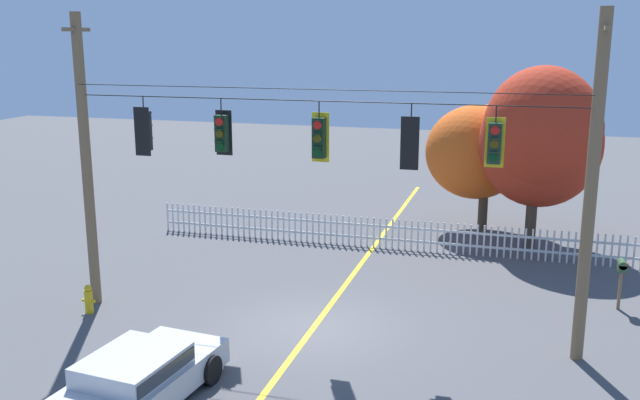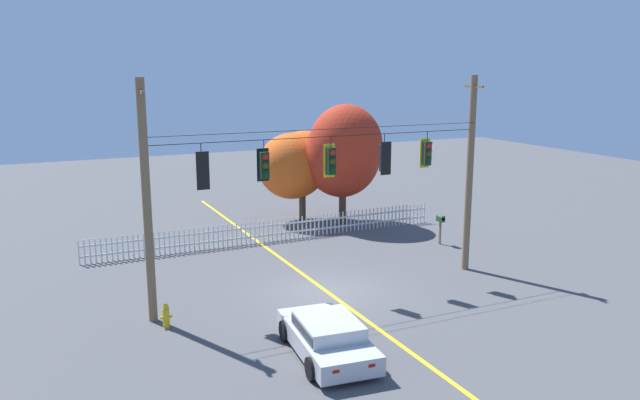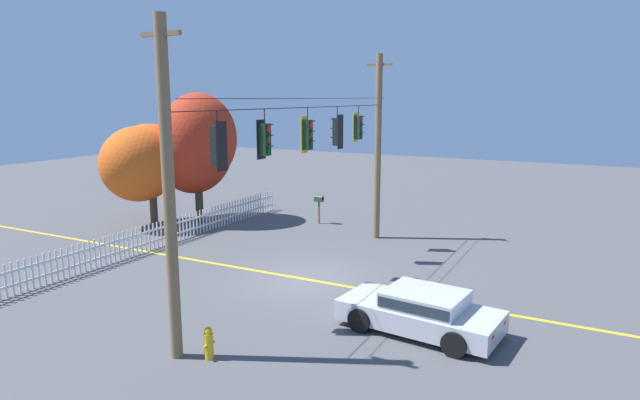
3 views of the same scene
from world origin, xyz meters
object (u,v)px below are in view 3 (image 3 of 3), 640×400
(traffic_signal_eastbound_side, at_px, (218,146))
(traffic_signal_westbound_side, at_px, (337,132))
(traffic_signal_northbound_secondary, at_px, (307,135))
(roadside_mailbox, at_px, (319,201))
(traffic_signal_southbound_primary, at_px, (265,139))
(traffic_signal_northbound_primary, at_px, (358,127))
(autumn_maple_near_fence, at_px, (143,161))
(fire_hydrant, at_px, (209,343))
(autumn_maple_mid, at_px, (196,144))
(parked_car, at_px, (421,310))

(traffic_signal_eastbound_side, bearing_deg, traffic_signal_westbound_side, 0.00)
(traffic_signal_northbound_secondary, bearing_deg, roadside_mailbox, 25.16)
(traffic_signal_southbound_primary, bearing_deg, roadside_mailbox, 19.35)
(traffic_signal_westbound_side, bearing_deg, traffic_signal_northbound_secondary, 179.49)
(traffic_signal_northbound_primary, xyz_separation_m, autumn_maple_near_fence, (-0.77, 10.81, -1.81))
(fire_hydrant, bearing_deg, traffic_signal_eastbound_side, 25.70)
(autumn_maple_mid, bearing_deg, traffic_signal_northbound_primary, -97.34)
(traffic_signal_eastbound_side, bearing_deg, parked_car, -64.38)
(autumn_maple_mid, bearing_deg, traffic_signal_southbound_primary, -130.42)
(traffic_signal_northbound_primary, relative_size, autumn_maple_near_fence, 0.29)
(autumn_maple_mid, bearing_deg, roadside_mailbox, -68.74)
(traffic_signal_northbound_primary, height_order, fire_hydrant, traffic_signal_northbound_primary)
(traffic_signal_northbound_primary, xyz_separation_m, roadside_mailbox, (3.40, 3.53, -3.81))
(traffic_signal_northbound_primary, height_order, roadside_mailbox, traffic_signal_northbound_primary)
(fire_hydrant, bearing_deg, traffic_signal_northbound_secondary, 6.97)
(autumn_maple_mid, xyz_separation_m, parked_car, (-7.75, -13.99, -3.26))
(traffic_signal_southbound_primary, relative_size, parked_car, 0.33)
(traffic_signal_southbound_primary, bearing_deg, autumn_maple_mid, 49.58)
(traffic_signal_westbound_side, bearing_deg, parked_car, -134.48)
(traffic_signal_northbound_primary, height_order, parked_car, traffic_signal_northbound_primary)
(roadside_mailbox, bearing_deg, parked_car, -140.21)
(traffic_signal_eastbound_side, distance_m, traffic_signal_northbound_primary, 8.84)
(traffic_signal_eastbound_side, distance_m, fire_hydrant, 4.84)
(autumn_maple_near_fence, relative_size, autumn_maple_mid, 0.77)
(traffic_signal_northbound_primary, xyz_separation_m, parked_car, (-6.56, -4.76, -4.36))
(parked_car, bearing_deg, traffic_signal_eastbound_side, 115.62)
(traffic_signal_eastbound_side, height_order, traffic_signal_westbound_side, same)
(traffic_signal_eastbound_side, distance_m, autumn_maple_mid, 13.67)
(traffic_signal_westbound_side, bearing_deg, traffic_signal_southbound_primary, 179.77)
(traffic_signal_northbound_secondary, distance_m, parked_car, 6.88)
(autumn_maple_near_fence, relative_size, fire_hydrant, 6.09)
(parked_car, bearing_deg, traffic_signal_southbound_primary, 91.26)
(traffic_signal_westbound_side, xyz_separation_m, fire_hydrant, (-8.48, -0.75, -4.51))
(traffic_signal_eastbound_side, height_order, autumn_maple_near_fence, traffic_signal_eastbound_side)
(roadside_mailbox, bearing_deg, traffic_signal_northbound_primary, -133.90)
(traffic_signal_eastbound_side, xyz_separation_m, autumn_maple_mid, (10.02, 9.24, -1.05))
(traffic_signal_southbound_primary, relative_size, autumn_maple_mid, 0.23)
(autumn_maple_mid, height_order, fire_hydrant, autumn_maple_mid)
(traffic_signal_westbound_side, distance_m, traffic_signal_northbound_primary, 1.90)
(traffic_signal_northbound_primary, bearing_deg, autumn_maple_near_fence, 94.10)
(traffic_signal_westbound_side, bearing_deg, fire_hydrant, -174.98)
(fire_hydrant, bearing_deg, traffic_signal_northbound_primary, 4.21)
(roadside_mailbox, bearing_deg, autumn_maple_near_fence, 119.85)
(traffic_signal_eastbound_side, height_order, traffic_signal_southbound_primary, same)
(parked_car, distance_m, roadside_mailbox, 12.98)
(traffic_signal_northbound_secondary, relative_size, parked_car, 0.34)
(parked_car, bearing_deg, traffic_signal_northbound_primary, 35.99)
(autumn_maple_mid, bearing_deg, autumn_maple_near_fence, 140.99)
(autumn_maple_near_fence, bearing_deg, traffic_signal_eastbound_side, -126.65)
(traffic_signal_northbound_primary, height_order, autumn_maple_mid, autumn_maple_mid)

